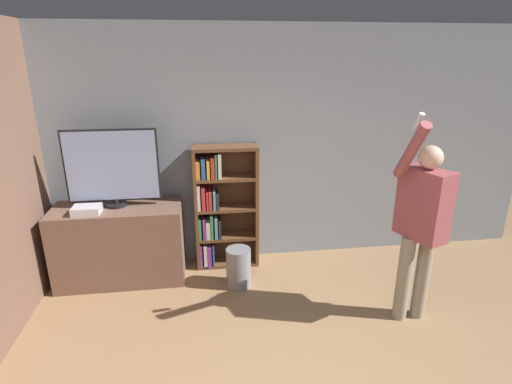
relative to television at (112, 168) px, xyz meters
name	(u,v)px	position (x,y,z in m)	size (l,w,h in m)	color
wall_back	(259,148)	(1.58, 0.33, 0.08)	(6.70, 0.06, 2.70)	gray
tv_ledge	(121,244)	(0.00, -0.05, -0.84)	(1.34, 0.57, 0.85)	brown
television	(112,168)	(0.00, 0.00, 0.00)	(0.94, 0.22, 0.82)	black
game_console	(87,210)	(-0.26, -0.19, -0.38)	(0.27, 0.20, 0.08)	silver
bookshelf	(220,207)	(1.10, 0.14, -0.55)	(0.72, 0.28, 1.43)	brown
person	(422,219)	(2.81, -1.14, -0.26)	(0.58, 0.56, 1.96)	gray
waste_bin	(239,267)	(1.26, -0.37, -1.05)	(0.26, 0.26, 0.43)	gray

